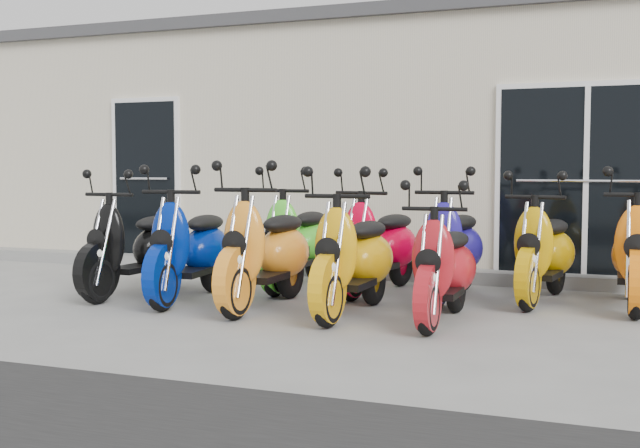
# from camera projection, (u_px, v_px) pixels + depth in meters

# --- Properties ---
(ground) EXTENTS (80.00, 80.00, 0.00)m
(ground) POSITION_uv_depth(u_px,v_px,m) (298.00, 303.00, 8.00)
(ground) COLOR gray
(ground) RESTS_ON ground
(building) EXTENTS (14.00, 6.00, 3.20)m
(building) POSITION_uv_depth(u_px,v_px,m) (425.00, 152.00, 12.73)
(building) COLOR beige
(building) RESTS_ON ground
(roof_cap) EXTENTS (14.20, 6.20, 0.16)m
(roof_cap) POSITION_uv_depth(u_px,v_px,m) (426.00, 45.00, 12.61)
(roof_cap) COLOR #3F3F42
(roof_cap) RESTS_ON building
(front_step) EXTENTS (14.00, 0.40, 0.15)m
(front_step) POSITION_uv_depth(u_px,v_px,m) (362.00, 271.00, 9.88)
(front_step) COLOR gray
(front_step) RESTS_ON ground
(door_left) EXTENTS (1.07, 0.08, 2.22)m
(door_left) POSITION_uv_depth(u_px,v_px,m) (146.00, 174.00, 11.09)
(door_left) COLOR black
(door_left) RESTS_ON front_step
(door_right) EXTENTS (2.02, 0.08, 2.22)m
(door_right) POSITION_uv_depth(u_px,v_px,m) (586.00, 176.00, 8.99)
(door_right) COLOR black
(door_right) RESTS_ON front_step
(scooter_front_black) EXTENTS (0.74, 1.84, 1.34)m
(scooter_front_black) POSITION_uv_depth(u_px,v_px,m) (135.00, 232.00, 8.42)
(scooter_front_black) COLOR black
(scooter_front_black) RESTS_ON ground
(scooter_front_blue) EXTENTS (0.89, 1.94, 1.38)m
(scooter_front_blue) POSITION_uv_depth(u_px,v_px,m) (190.00, 233.00, 8.06)
(scooter_front_blue) COLOR navy
(scooter_front_blue) RESTS_ON ground
(scooter_front_orange_a) EXTENTS (0.72, 1.93, 1.42)m
(scooter_front_orange_a) POSITION_uv_depth(u_px,v_px,m) (266.00, 235.00, 7.65)
(scooter_front_orange_a) COLOR orange
(scooter_front_orange_a) RESTS_ON ground
(scooter_front_orange_b) EXTENTS (0.70, 1.86, 1.37)m
(scooter_front_orange_b) POSITION_uv_depth(u_px,v_px,m) (354.00, 241.00, 7.27)
(scooter_front_orange_b) COLOR #E7A30C
(scooter_front_orange_b) RESTS_ON ground
(scooter_front_red) EXTENTS (0.62, 1.70, 1.25)m
(scooter_front_red) POSITION_uv_depth(u_px,v_px,m) (444.00, 251.00, 6.91)
(scooter_front_red) COLOR #B0171F
(scooter_front_red) RESTS_ON ground
(scooter_back_green) EXTENTS (0.70, 1.86, 1.37)m
(scooter_back_green) POSITION_uv_depth(u_px,v_px,m) (298.00, 228.00, 8.90)
(scooter_back_green) COLOR #50E72F
(scooter_back_green) RESTS_ON ground
(scooter_back_red) EXTENTS (0.94, 1.91, 1.35)m
(scooter_back_red) POSITION_uv_depth(u_px,v_px,m) (379.00, 231.00, 8.58)
(scooter_back_red) COLOR red
(scooter_back_red) RESTS_ON ground
(scooter_back_blue) EXTENTS (0.70, 1.86, 1.37)m
(scooter_back_blue) POSITION_uv_depth(u_px,v_px,m) (453.00, 232.00, 8.27)
(scooter_back_blue) COLOR navy
(scooter_back_blue) RESTS_ON ground
(scooter_back_yellow) EXTENTS (0.87, 1.86, 1.32)m
(scooter_back_yellow) POSITION_uv_depth(u_px,v_px,m) (544.00, 237.00, 7.97)
(scooter_back_yellow) COLOR #CE9806
(scooter_back_yellow) RESTS_ON ground
(scooter_back_extra) EXTENTS (0.70, 1.86, 1.37)m
(scooter_back_extra) POSITION_uv_depth(u_px,v_px,m) (636.00, 237.00, 7.64)
(scooter_back_extra) COLOR orange
(scooter_back_extra) RESTS_ON ground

